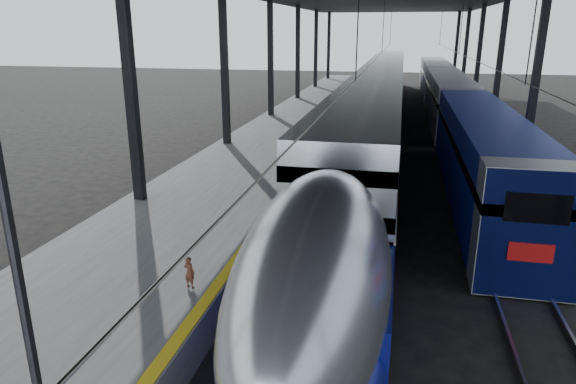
% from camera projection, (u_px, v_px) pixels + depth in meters
% --- Properties ---
extents(ground, '(160.00, 160.00, 0.00)m').
position_uv_depth(ground, '(255.00, 307.00, 13.56)').
color(ground, black).
rests_on(ground, ground).
extents(platform, '(6.00, 80.00, 1.00)m').
position_uv_depth(platform, '(287.00, 136.00, 32.74)').
color(platform, '#4C4C4F').
rests_on(platform, ground).
extents(yellow_strip, '(0.30, 80.00, 0.01)m').
position_uv_depth(yellow_strip, '(331.00, 130.00, 32.02)').
color(yellow_strip, gold).
rests_on(yellow_strip, platform).
extents(rails, '(6.52, 80.00, 0.16)m').
position_uv_depth(rails, '(415.00, 148.00, 31.25)').
color(rails, slate).
rests_on(rails, ground).
extents(tgv_train, '(3.08, 65.20, 4.42)m').
position_uv_depth(tgv_train, '(379.00, 103.00, 35.83)').
color(tgv_train, '#B7B9BF').
rests_on(tgv_train, ground).
extents(second_train, '(2.68, 56.05, 3.69)m').
position_uv_depth(second_train, '(449.00, 101.00, 38.68)').
color(second_train, navy).
rests_on(second_train, ground).
extents(child, '(0.33, 0.26, 0.80)m').
position_uv_depth(child, '(189.00, 272.00, 12.41)').
color(child, '#53291B').
rests_on(child, platform).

